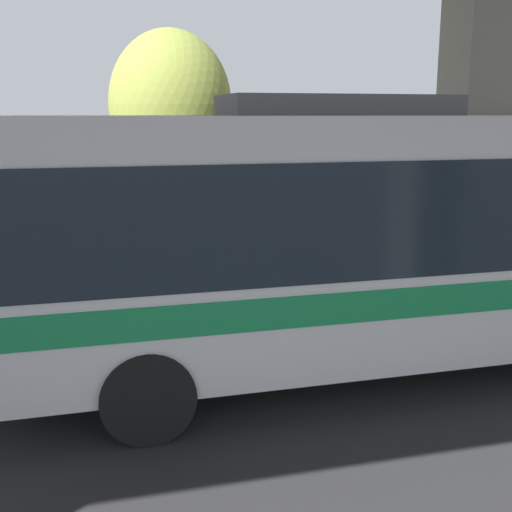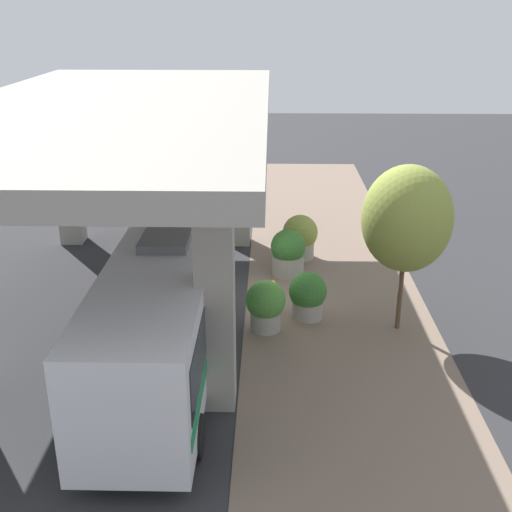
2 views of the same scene
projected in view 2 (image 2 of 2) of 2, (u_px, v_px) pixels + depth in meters
ground_plane at (246, 302)px, 21.60m from camera, size 80.00×80.00×0.00m
sidewalk_strip at (335, 303)px, 21.53m from camera, size 6.00×40.00×0.02m
overpass at (114, 128)px, 19.54m from camera, size 9.40×19.57×6.64m
bus at (165, 300)px, 17.25m from camera, size 2.70×11.12×3.59m
fire_hydrant at (273, 296)px, 20.80m from camera, size 0.47×0.23×1.09m
planter_front at (308, 295)px, 20.27m from camera, size 1.21×1.21×1.56m
planter_middle at (288, 253)px, 23.51m from camera, size 1.27×1.27×1.75m
planter_back at (266, 305)px, 19.51m from camera, size 1.23×1.23×1.62m
planter_extra at (300, 237)px, 25.08m from camera, size 1.38×1.38×1.75m
street_tree_near at (407, 219)px, 18.59m from camera, size 2.64×2.64×5.16m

